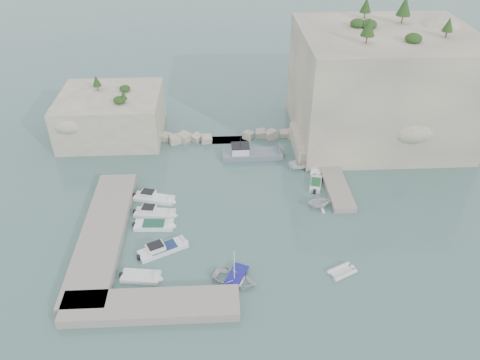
{
  "coord_description": "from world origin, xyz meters",
  "views": [
    {
      "loc": [
        -2.55,
        -44.69,
        38.0
      ],
      "look_at": [
        0.0,
        6.0,
        3.0
      ],
      "focal_mm": 35.0,
      "sensor_mm": 36.0,
      "label": 1
    }
  ],
  "objects_px": {
    "tender_east_c": "(316,170)",
    "tender_east_b": "(316,185)",
    "inflatable_dinghy": "(342,273)",
    "motorboat_d": "(163,251)",
    "rowboat": "(234,282)",
    "motorboat_e": "(141,279)",
    "motorboat_c": "(154,227)",
    "work_boat": "(252,157)",
    "motorboat_b": "(155,215)",
    "tender_east_d": "(302,168)",
    "motorboat_a": "(154,200)",
    "tender_east_a": "(318,207)"
  },
  "relations": [
    {
      "from": "motorboat_a",
      "to": "tender_east_b",
      "type": "relative_size",
      "value": 1.38
    },
    {
      "from": "rowboat",
      "to": "work_boat",
      "type": "bearing_deg",
      "value": 16.73
    },
    {
      "from": "motorboat_c",
      "to": "rowboat",
      "type": "xyz_separation_m",
      "value": [
        9.66,
        -9.7,
        0.0
      ]
    },
    {
      "from": "motorboat_d",
      "to": "inflatable_dinghy",
      "type": "bearing_deg",
      "value": -39.14
    },
    {
      "from": "rowboat",
      "to": "tender_east_b",
      "type": "height_order",
      "value": "rowboat"
    },
    {
      "from": "rowboat",
      "to": "tender_east_c",
      "type": "height_order",
      "value": "rowboat"
    },
    {
      "from": "tender_east_a",
      "to": "tender_east_b",
      "type": "xyz_separation_m",
      "value": [
        0.54,
        4.88,
        0.0
      ]
    },
    {
      "from": "motorboat_a",
      "to": "motorboat_b",
      "type": "bearing_deg",
      "value": -67.4
    },
    {
      "from": "rowboat",
      "to": "tender_east_b",
      "type": "xyz_separation_m",
      "value": [
        12.19,
        17.66,
        0.0
      ]
    },
    {
      "from": "motorboat_d",
      "to": "inflatable_dinghy",
      "type": "height_order",
      "value": "motorboat_d"
    },
    {
      "from": "motorboat_e",
      "to": "tender_east_d",
      "type": "xyz_separation_m",
      "value": [
        21.1,
        21.04,
        0.0
      ]
    },
    {
      "from": "inflatable_dinghy",
      "to": "tender_east_c",
      "type": "xyz_separation_m",
      "value": [
        1.0,
        20.77,
        0.0
      ]
    },
    {
      "from": "motorboat_e",
      "to": "motorboat_d",
      "type": "bearing_deg",
      "value": 72.23
    },
    {
      "from": "tender_east_c",
      "to": "tender_east_d",
      "type": "height_order",
      "value": "tender_east_d"
    },
    {
      "from": "rowboat",
      "to": "tender_east_a",
      "type": "distance_m",
      "value": 17.29
    },
    {
      "from": "work_boat",
      "to": "tender_east_a",
      "type": "bearing_deg",
      "value": -59.64
    },
    {
      "from": "motorboat_c",
      "to": "motorboat_e",
      "type": "xyz_separation_m",
      "value": [
        -0.55,
        -8.7,
        0.0
      ]
    },
    {
      "from": "motorboat_c",
      "to": "tender_east_d",
      "type": "height_order",
      "value": "tender_east_d"
    },
    {
      "from": "inflatable_dinghy",
      "to": "motorboat_c",
      "type": "bearing_deg",
      "value": 131.21
    },
    {
      "from": "inflatable_dinghy",
      "to": "work_boat",
      "type": "bearing_deg",
      "value": 81.82
    },
    {
      "from": "motorboat_a",
      "to": "motorboat_d",
      "type": "distance_m",
      "value": 10.23
    },
    {
      "from": "motorboat_d",
      "to": "motorboat_e",
      "type": "distance_m",
      "value": 4.76
    },
    {
      "from": "motorboat_b",
      "to": "tender_east_d",
      "type": "relative_size",
      "value": 1.32
    },
    {
      "from": "motorboat_a",
      "to": "motorboat_b",
      "type": "height_order",
      "value": "same"
    },
    {
      "from": "motorboat_c",
      "to": "inflatable_dinghy",
      "type": "bearing_deg",
      "value": -19.77
    },
    {
      "from": "motorboat_c",
      "to": "tender_east_b",
      "type": "height_order",
      "value": "same"
    },
    {
      "from": "inflatable_dinghy",
      "to": "tender_east_c",
      "type": "relative_size",
      "value": 0.73
    },
    {
      "from": "motorboat_b",
      "to": "work_boat",
      "type": "height_order",
      "value": "work_boat"
    },
    {
      "from": "tender_east_d",
      "to": "motorboat_c",
      "type": "bearing_deg",
      "value": 109.6
    },
    {
      "from": "motorboat_a",
      "to": "inflatable_dinghy",
      "type": "bearing_deg",
      "value": -18.19
    },
    {
      "from": "motorboat_e",
      "to": "work_boat",
      "type": "bearing_deg",
      "value": 68.34
    },
    {
      "from": "motorboat_a",
      "to": "tender_east_c",
      "type": "xyz_separation_m",
      "value": [
        23.16,
        6.2,
        0.0
      ]
    },
    {
      "from": "tender_east_b",
      "to": "work_boat",
      "type": "height_order",
      "value": "work_boat"
    },
    {
      "from": "motorboat_b",
      "to": "motorboat_d",
      "type": "height_order",
      "value": "same"
    },
    {
      "from": "motorboat_d",
      "to": "inflatable_dinghy",
      "type": "xyz_separation_m",
      "value": [
        20.12,
        -4.55,
        0.0
      ]
    },
    {
      "from": "inflatable_dinghy",
      "to": "tender_east_c",
      "type": "height_order",
      "value": "tender_east_c"
    },
    {
      "from": "tender_east_a",
      "to": "tender_east_b",
      "type": "height_order",
      "value": "tender_east_a"
    },
    {
      "from": "tender_east_c",
      "to": "motorboat_e",
      "type": "bearing_deg",
      "value": 145.76
    },
    {
      "from": "motorboat_d",
      "to": "work_boat",
      "type": "height_order",
      "value": "work_boat"
    },
    {
      "from": "inflatable_dinghy",
      "to": "tender_east_c",
      "type": "bearing_deg",
      "value": 60.96
    },
    {
      "from": "tender_east_c",
      "to": "tender_east_b",
      "type": "bearing_deg",
      "value": -177.11
    },
    {
      "from": "inflatable_dinghy",
      "to": "tender_east_a",
      "type": "height_order",
      "value": "tender_east_a"
    },
    {
      "from": "motorboat_b",
      "to": "motorboat_c",
      "type": "xyz_separation_m",
      "value": [
        0.11,
        -2.35,
        0.0
      ]
    },
    {
      "from": "tender_east_a",
      "to": "motorboat_c",
      "type": "bearing_deg",
      "value": 89.95
    },
    {
      "from": "motorboat_a",
      "to": "tender_east_c",
      "type": "relative_size",
      "value": 1.3
    },
    {
      "from": "motorboat_e",
      "to": "tender_east_b",
      "type": "relative_size",
      "value": 1.06
    },
    {
      "from": "rowboat",
      "to": "motorboat_e",
      "type": "bearing_deg",
      "value": 109.56
    },
    {
      "from": "motorboat_e",
      "to": "tender_east_b",
      "type": "distance_m",
      "value": 27.92
    },
    {
      "from": "inflatable_dinghy",
      "to": "motorboat_b",
      "type": "bearing_deg",
      "value": 126.22
    },
    {
      "from": "motorboat_a",
      "to": "motorboat_e",
      "type": "height_order",
      "value": "motorboat_a"
    }
  ]
}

